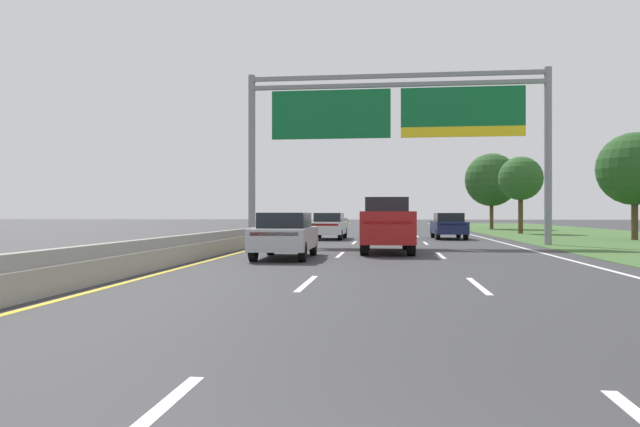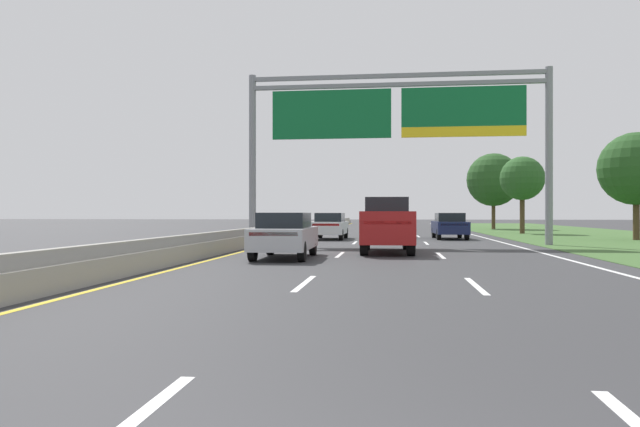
% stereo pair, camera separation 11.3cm
% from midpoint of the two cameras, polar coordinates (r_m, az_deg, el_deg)
% --- Properties ---
extents(ground_plane, '(220.00, 220.00, 0.00)m').
position_cam_midpoint_polar(ground_plane, '(37.39, 6.66, -2.35)').
color(ground_plane, '#333335').
extents(lane_striping, '(11.96, 106.00, 0.01)m').
position_cam_midpoint_polar(lane_striping, '(36.94, 6.66, -2.38)').
color(lane_striping, white).
rests_on(lane_striping, ground).
extents(grass_verge_right, '(14.00, 110.00, 0.02)m').
position_cam_midpoint_polar(grass_verge_right, '(39.91, 27.13, -2.19)').
color(grass_verge_right, '#3D602D').
rests_on(grass_verge_right, ground).
extents(median_barrier_concrete, '(0.60, 110.00, 0.85)m').
position_cam_midpoint_polar(median_barrier_concrete, '(37.96, -3.36, -1.78)').
color(median_barrier_concrete, '#99968E').
rests_on(median_barrier_concrete, ground).
extents(overhead_sign_gantry, '(15.06, 0.42, 8.66)m').
position_cam_midpoint_polar(overhead_sign_gantry, '(29.90, 7.24, 8.92)').
color(overhead_sign_gantry, gray).
rests_on(overhead_sign_gantry, ground).
extents(pickup_truck_red, '(2.10, 5.44, 2.20)m').
position_cam_midpoint_polar(pickup_truck_red, '(23.53, 6.36, -1.14)').
color(pickup_truck_red, maroon).
rests_on(pickup_truck_red, ground).
extents(car_silver_left_lane_sedan, '(1.88, 4.43, 1.57)m').
position_cam_midpoint_polar(car_silver_left_lane_sedan, '(20.34, -3.55, -2.04)').
color(car_silver_left_lane_sedan, '#B2B5BA').
rests_on(car_silver_left_lane_sedan, ground).
extents(car_white_left_lane_sedan, '(1.88, 4.43, 1.57)m').
position_cam_midpoint_polar(car_white_left_lane_sedan, '(35.11, 0.81, -1.17)').
color(car_white_left_lane_sedan, silver).
rests_on(car_white_left_lane_sedan, ground).
extents(car_darkgreen_centre_lane_sedan, '(1.83, 4.40, 1.57)m').
position_cam_midpoint_polar(car_darkgreen_centre_lane_sedan, '(37.72, 6.78, -1.09)').
color(car_darkgreen_centre_lane_sedan, '#193D23').
rests_on(car_darkgreen_centre_lane_sedan, ground).
extents(car_navy_right_lane_sedan, '(1.93, 4.44, 1.57)m').
position_cam_midpoint_polar(car_navy_right_lane_sedan, '(36.44, 12.26, -1.13)').
color(car_navy_right_lane_sedan, '#161E47').
rests_on(car_navy_right_lane_sedan, ground).
extents(roadside_tree_mid, '(4.19, 4.19, 6.20)m').
position_cam_midpoint_polar(roadside_tree_mid, '(38.33, 28.12, 3.83)').
color(roadside_tree_mid, '#4C3823').
rests_on(roadside_tree_mid, ground).
extents(roadside_tree_far, '(3.31, 3.31, 5.86)m').
position_cam_midpoint_polar(roadside_tree_far, '(47.08, 18.80, 3.21)').
color(roadside_tree_far, '#4C3823').
rests_on(roadside_tree_far, ground).
extents(roadside_tree_distant, '(5.17, 5.17, 7.42)m').
position_cam_midpoint_polar(roadside_tree_distant, '(59.95, 16.24, 3.15)').
color(roadside_tree_distant, '#4C3823').
rests_on(roadside_tree_distant, ground).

